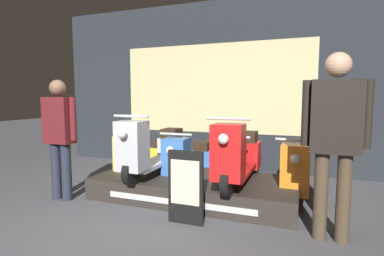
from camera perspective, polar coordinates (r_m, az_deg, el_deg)
The scene contains 12 objects.
ground_plane at distance 3.17m, azimuth -14.19°, elevation -20.12°, with size 30.00×30.00×0.00m, color #4C4C51.
shop_wall_back at distance 5.86m, azimuth 4.28°, elevation 7.95°, with size 6.72×0.09×3.20m.
display_platform at distance 4.21m, azimuth 0.49°, elevation -11.25°, with size 2.72×1.20×0.29m.
scooter_display_left at distance 4.32m, azimuth -7.26°, elevation -4.12°, with size 0.49×1.65×0.88m.
scooter_display_right at distance 3.91m, azimuth 8.89°, elevation -5.21°, with size 0.49×1.65×0.88m.
scooter_backrow_0 at distance 5.17m, azimuth -8.61°, elevation -5.71°, with size 0.49×1.65×0.88m.
scooter_backrow_1 at distance 4.84m, azimuth -0.25°, elevation -6.45°, with size 0.49×1.65×0.88m.
scooter_backrow_2 at distance 4.62m, azimuth 9.14°, elevation -7.12°, with size 0.49×1.65×0.88m.
scooter_backrow_3 at distance 4.53m, azimuth 19.20°, elevation -7.62°, with size 0.49×1.65×0.88m.
person_left_browsing at distance 4.36m, azimuth -23.91°, elevation -0.59°, with size 0.55×0.22×1.61m.
person_right_browsing at distance 3.10m, azimuth 25.59°, elevation -0.43°, with size 0.60×0.25×1.79m.
price_sign_board at distance 3.31m, azimuth -1.24°, elevation -11.20°, with size 0.40×0.04×0.81m.
Camera 1 is at (1.66, -2.33, 1.38)m, focal length 28.00 mm.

